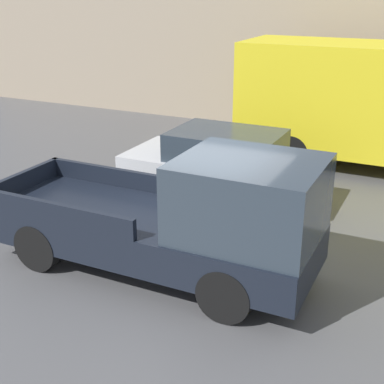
# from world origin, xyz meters

# --- Properties ---
(ground_plane) EXTENTS (60.00, 60.00, 0.00)m
(ground_plane) POSITION_xyz_m (0.00, 0.00, 0.00)
(ground_plane) COLOR #4C4C4F
(building_wall) EXTENTS (28.00, 0.15, 4.50)m
(building_wall) POSITION_xyz_m (0.00, 9.75, 2.25)
(building_wall) COLOR gray
(building_wall) RESTS_ON ground
(pickup_truck) EXTENTS (5.46, 1.95, 2.16)m
(pickup_truck) POSITION_xyz_m (-0.12, -0.32, 1.01)
(pickup_truck) COLOR black
(pickup_truck) RESTS_ON ground
(car) EXTENTS (4.27, 1.95, 1.54)m
(car) POSITION_xyz_m (-0.91, 3.17, 0.78)
(car) COLOR #B7BABF
(car) RESTS_ON ground
(delivery_truck) EXTENTS (7.17, 2.46, 3.14)m
(delivery_truck) POSITION_xyz_m (1.61, 6.89, 1.69)
(delivery_truck) COLOR gold
(delivery_truck) RESTS_ON ground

